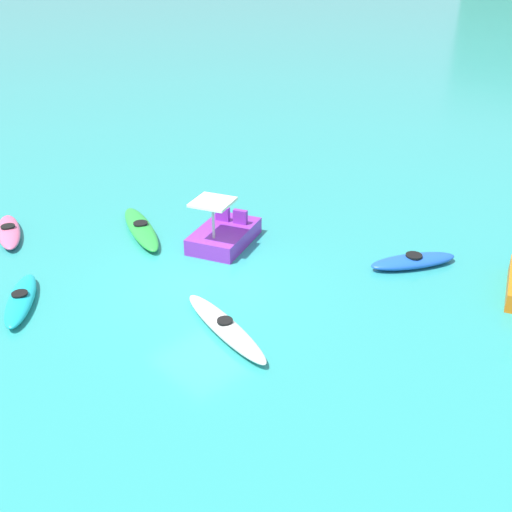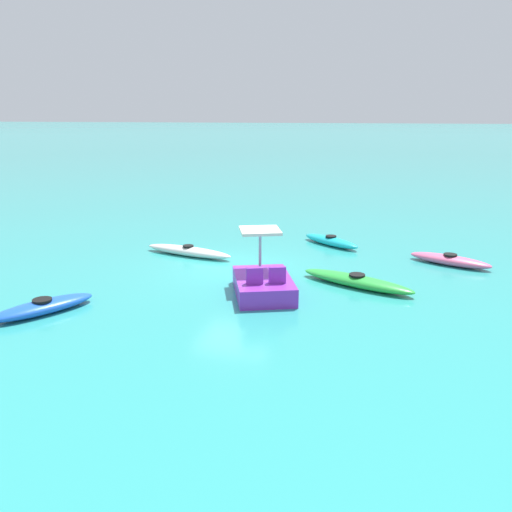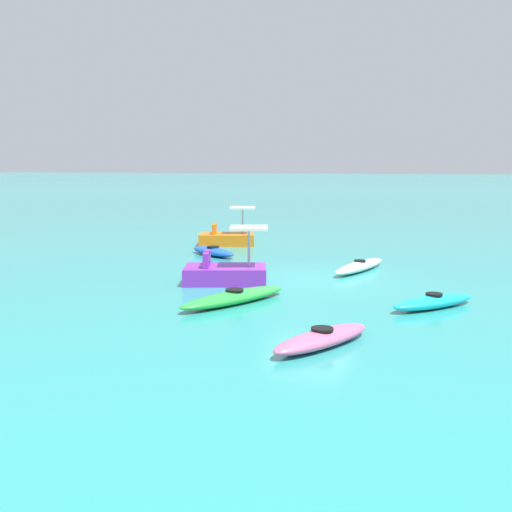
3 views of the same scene
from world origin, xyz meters
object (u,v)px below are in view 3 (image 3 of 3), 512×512
Objects in this scene: kayak_pink at (322,338)px; pedal_boat_orange at (227,237)px; kayak_cyan at (434,301)px; pedal_boat_purple at (226,272)px; kayak_green at (234,297)px; kayak_blue at (213,251)px; kayak_white at (360,266)px.

pedal_boat_orange reaches higher than kayak_pink.
pedal_boat_orange reaches higher than kayak_cyan.
kayak_pink is at bearing 159.31° from kayak_cyan.
kayak_cyan is 0.90× the size of pedal_boat_purple.
kayak_cyan is at bearing -20.69° from kayak_pink.
kayak_green is 1.25× the size of pedal_boat_orange.
kayak_green is (2.71, 3.12, -0.00)m from kayak_pink.
kayak_pink is 4.13m from kayak_green.
kayak_blue is at bearing 57.10° from kayak_cyan.
kayak_pink is 12.45m from kayak_blue.
pedal_boat_orange is (4.45, 7.01, 0.17)m from kayak_white.
kayak_white and kayak_green have the same top height.
pedal_boat_purple is at bearing 41.47° from kayak_pink.
pedal_boat_orange is at bearing 26.60° from kayak_green.
pedal_boat_orange is (13.17, 8.36, 0.17)m from kayak_pink.
kayak_cyan is (-4.57, -2.92, 0.00)m from kayak_white.
pedal_boat_purple reaches higher than kayak_cyan.
pedal_boat_purple is (-8.06, -3.84, 0.00)m from pedal_boat_orange.
kayak_green is 4.91m from kayak_cyan.
kayak_white is 1.25× the size of pedal_boat_orange.
pedal_boat_purple is (2.41, 1.40, 0.17)m from kayak_green.
kayak_blue is at bearing 36.68° from kayak_pink.
kayak_pink and kayak_cyan have the same top height.
pedal_boat_orange reaches higher than kayak_white.
pedal_boat_purple is (0.96, 6.09, 0.17)m from kayak_cyan.
kayak_white is at bearing -41.27° from pedal_boat_purple.
pedal_boat_purple reaches higher than kayak_pink.
kayak_white and kayak_cyan have the same top height.
kayak_white and kayak_pink have the same top height.
kayak_green and kayak_blue have the same top height.
kayak_green is 1.33× the size of kayak_blue.
pedal_boat_orange is at bearing 32.40° from kayak_pink.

